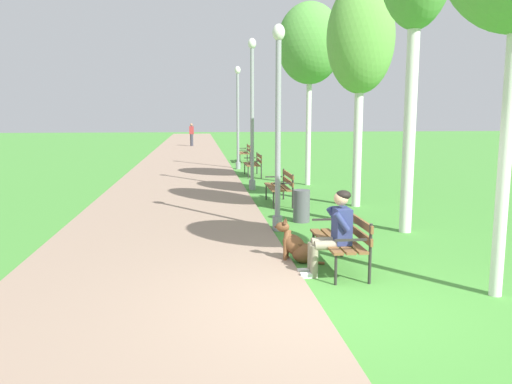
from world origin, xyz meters
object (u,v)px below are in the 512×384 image
object	(u,v)px
park_bench_mid	(281,184)
lamp_post_mid	(252,113)
lamp_post_near	(278,127)
birch_tree_fourth	(310,44)
lamp_post_far	(238,117)
park_bench_far	(254,163)
pedestrian_distant	(192,135)
person_seated_on_near_bench	(334,229)
litter_bin	(302,206)
park_bench_near	(343,236)
dog_brown	(297,246)
park_bench_furthest	(245,152)
birch_tree_third	(361,40)

from	to	relation	value
park_bench_mid	lamp_post_mid	distance (m)	3.22
lamp_post_near	lamp_post_mid	world-z (taller)	lamp_post_mid
birch_tree_fourth	lamp_post_near	bearing A→B (deg)	-107.25
lamp_post_far	birch_tree_fourth	distance (m)	5.93
lamp_post_mid	birch_tree_fourth	size ratio (longest dim) A/B	0.78
park_bench_far	pedestrian_distant	size ratio (longest dim) A/B	0.91
person_seated_on_near_bench	litter_bin	distance (m)	3.73
park_bench_near	lamp_post_far	size ratio (longest dim) A/B	0.35
park_bench_far	birch_tree_fourth	xyz separation A→B (m)	(1.49, -2.58, 4.01)
park_bench_mid	lamp_post_near	xyz separation A→B (m)	(-0.57, -3.05, 1.57)
park_bench_far	dog_brown	size ratio (longest dim) A/B	1.92
pedestrian_distant	park_bench_furthest	bearing A→B (deg)	-77.65
dog_brown	lamp_post_far	distance (m)	14.03
lamp_post_near	pedestrian_distant	xyz separation A→B (m)	(-1.99, 27.06, -1.24)
park_bench_mid	litter_bin	distance (m)	2.27
person_seated_on_near_bench	park_bench_far	bearing A→B (deg)	89.24
park_bench_far	lamp_post_far	world-z (taller)	lamp_post_far
park_bench_near	park_bench_far	xyz separation A→B (m)	(-0.05, 11.79, 0.00)
person_seated_on_near_bench	litter_bin	xyz separation A→B (m)	(0.27, 3.70, -0.33)
lamp_post_near	lamp_post_far	distance (m)	11.65
lamp_post_near	litter_bin	bearing A→B (deg)	50.35
birch_tree_third	birch_tree_fourth	world-z (taller)	birch_tree_fourth
dog_brown	birch_tree_third	distance (m)	6.58
lamp_post_mid	litter_bin	xyz separation A→B (m)	(0.56, -4.86, -2.00)
litter_bin	lamp_post_mid	bearing A→B (deg)	96.57
dog_brown	birch_tree_fourth	size ratio (longest dim) A/B	0.13
park_bench_mid	dog_brown	bearing A→B (deg)	-96.56
park_bench_near	lamp_post_far	distance (m)	14.44
park_bench_furthest	dog_brown	size ratio (longest dim) A/B	1.92
park_bench_furthest	lamp_post_mid	size ratio (longest dim) A/B	0.33
park_bench_near	dog_brown	world-z (taller)	park_bench_near
litter_bin	park_bench_furthest	bearing A→B (deg)	89.79
lamp_post_far	lamp_post_near	bearing A→B (deg)	-90.61
park_bench_mid	park_bench_furthest	world-z (taller)	same
park_bench_far	park_bench_furthest	world-z (taller)	same
park_bench_far	lamp_post_far	bearing A→B (deg)	99.17
birch_tree_fourth	pedestrian_distant	world-z (taller)	birch_tree_fourth
lamp_post_mid	birch_tree_fourth	distance (m)	3.03
park_bench_far	pedestrian_distant	xyz separation A→B (m)	(-2.53, 17.95, 0.33)
lamp_post_far	person_seated_on_near_bench	bearing A→B (deg)	-89.01
park_bench_near	dog_brown	xyz separation A→B (m)	(-0.62, 0.44, -0.25)
lamp_post_near	pedestrian_distant	bearing A→B (deg)	94.21
park_bench_mid	pedestrian_distant	distance (m)	24.14
person_seated_on_near_bench	lamp_post_far	size ratio (longest dim) A/B	0.29
dog_brown	pedestrian_distant	size ratio (longest dim) A/B	0.47
lamp_post_near	person_seated_on_near_bench	bearing A→B (deg)	-82.67
park_bench_near	litter_bin	xyz separation A→B (m)	(0.07, 3.46, -0.16)
birch_tree_third	person_seated_on_near_bench	bearing A→B (deg)	-110.57
lamp_post_mid	birch_tree_third	distance (m)	4.28
park_bench_far	dog_brown	xyz separation A→B (m)	(-0.57, -11.35, -0.25)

